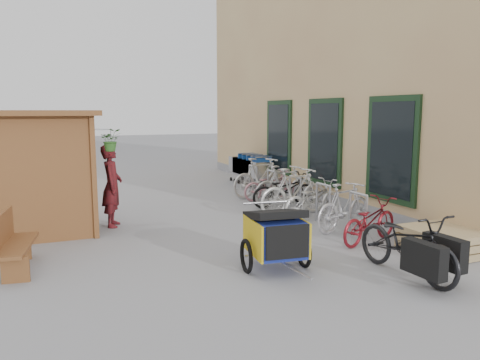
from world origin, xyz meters
name	(u,v)px	position (x,y,z in m)	size (l,w,h in m)	color
ground	(247,251)	(0.00, 0.00, 0.00)	(80.00, 80.00, 0.00)	gray
building	(384,74)	(6.49, 4.50, 3.49)	(6.07, 13.00, 7.00)	tan
kiosk	(36,156)	(-3.28, 2.47, 1.55)	(2.49, 1.65, 2.40)	brown
bike_rack	(295,191)	(2.30, 2.40, 0.52)	(0.05, 5.35, 0.86)	#A5A8AD
pallet_stack	(442,241)	(3.00, -1.40, 0.21)	(1.00, 1.20, 0.40)	tan
bench	(11,242)	(-3.67, 0.43, 0.45)	(0.62, 1.43, 0.88)	brown
shopping_carts	(249,166)	(3.00, 6.66, 0.60)	(0.57, 2.27, 1.02)	silver
child_trailer	(276,234)	(0.02, -1.03, 0.55)	(1.04, 1.71, 0.99)	navy
cargo_bike	(409,244)	(1.63, -2.07, 0.49)	(0.75, 1.90, 0.98)	black
person_kiosk	(112,186)	(-1.88, 2.69, 0.86)	(0.62, 0.41, 1.71)	maroon
bike_0	(370,221)	(2.25, -0.41, 0.41)	(0.54, 1.56, 0.82)	maroon
bike_1	(344,206)	(2.36, 0.52, 0.49)	(0.46, 1.63, 0.98)	silver
bike_2	(313,199)	(2.37, 1.71, 0.43)	(0.58, 1.65, 0.87)	silver
bike_3	(295,192)	(2.12, 2.11, 0.56)	(0.52, 1.85, 1.11)	silver
bike_4	(284,190)	(2.32, 2.99, 0.44)	(0.58, 1.67, 0.88)	black
bike_5	(284,185)	(2.47, 3.29, 0.51)	(0.48, 1.71, 1.03)	silver
bike_6	(270,185)	(2.43, 4.01, 0.40)	(0.54, 1.53, 0.81)	#BC7A85
bike_7	(261,177)	(2.40, 4.51, 0.56)	(0.52, 1.85, 1.11)	silver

